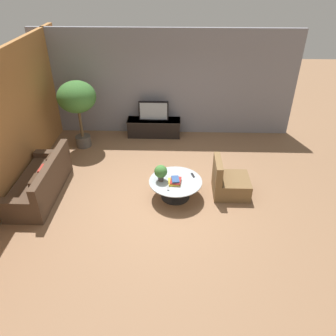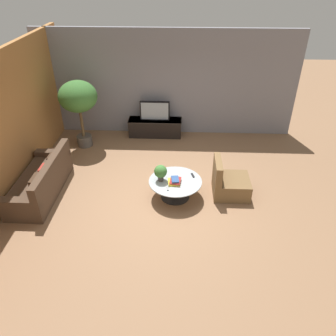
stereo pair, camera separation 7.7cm
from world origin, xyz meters
name	(u,v)px [view 1 (the left image)]	position (x,y,z in m)	size (l,w,h in m)	color
ground_plane	(160,195)	(0.00, 0.00, 0.00)	(24.00, 24.00, 0.00)	#8C6647
back_wall_stone	(165,83)	(0.00, 3.26, 1.50)	(7.40, 0.12, 3.00)	gray
side_wall_left	(5,129)	(-3.26, 0.20, 1.50)	(0.12, 7.40, 3.00)	#B2753D
media_console	(154,127)	(-0.33, 2.94, 0.27)	(1.57, 0.50, 0.51)	black
television	(154,111)	(-0.33, 2.94, 0.79)	(0.86, 0.13, 0.56)	black
coffee_table	(175,185)	(0.35, -0.05, 0.31)	(1.16, 1.16, 0.43)	black
couch_by_wall	(41,183)	(-2.66, -0.02, 0.29)	(0.84, 2.13, 0.84)	#4C3828
armchair_wicker	(229,183)	(1.55, 0.13, 0.27)	(0.80, 0.76, 0.86)	brown
potted_palm_tall	(77,100)	(-2.29, 2.23, 1.38)	(1.02, 1.02, 1.87)	#514C47
potted_plant_tabletop	(161,172)	(0.03, -0.05, 0.65)	(0.28, 0.28, 0.37)	#514C47
book_stack	(175,181)	(0.34, -0.13, 0.48)	(0.30, 0.31, 0.10)	gold
remote_black	(193,175)	(0.73, 0.16, 0.44)	(0.04, 0.16, 0.02)	black
remote_silver	(168,188)	(0.19, -0.34, 0.44)	(0.04, 0.16, 0.02)	gray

